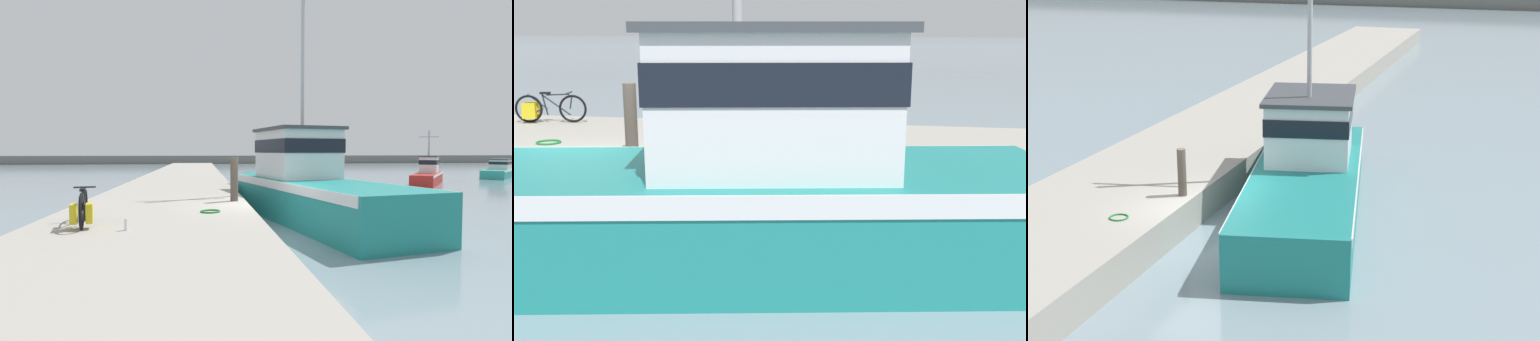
# 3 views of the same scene
# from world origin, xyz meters

# --- Properties ---
(ground_plane) EXTENTS (320.00, 320.00, 0.00)m
(ground_plane) POSITION_xyz_m (0.00, 0.00, 0.00)
(ground_plane) COLOR gray
(dock_pier) EXTENTS (4.83, 80.00, 0.96)m
(dock_pier) POSITION_xyz_m (-3.03, 0.00, 0.48)
(dock_pier) COLOR #A39E93
(dock_pier) RESTS_ON ground_plane
(fishing_boat_main) EXTENTS (4.94, 12.36, 9.92)m
(fishing_boat_main) POSITION_xyz_m (1.86, 3.04, 1.21)
(fishing_boat_main) COLOR teal
(fishing_boat_main) RESTS_ON ground_plane
(bicycle_touring) EXTENTS (0.64, 1.72, 0.75)m
(bicycle_touring) POSITION_xyz_m (-4.29, -3.03, 1.30)
(bicycle_touring) COLOR black
(bicycle_touring) RESTS_ON dock_pier
(mooring_post) EXTENTS (0.23, 0.23, 1.32)m
(mooring_post) POSITION_xyz_m (-0.97, 0.59, 1.62)
(mooring_post) COLOR #51473D
(mooring_post) RESTS_ON dock_pier
(hose_coil) EXTENTS (0.49, 0.49, 0.04)m
(hose_coil) POSITION_xyz_m (-1.74, -1.52, 0.98)
(hose_coil) COLOR #197A2D
(hose_coil) RESTS_ON dock_pier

